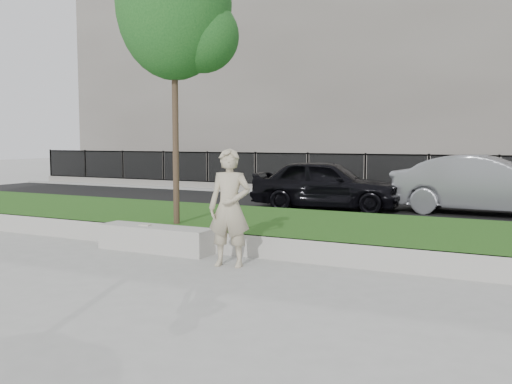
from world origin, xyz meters
The scene contains 13 objects.
ground centered at (0.00, 0.00, 0.00)m, with size 90.00×90.00×0.00m, color gray.
grass_bank centered at (0.00, 3.00, 0.20)m, with size 34.00×4.00×0.40m, color #18390E.
grass_kerb centered at (0.00, 1.04, 0.20)m, with size 34.00×0.08×0.40m, color #A09E96.
street centered at (0.00, 8.50, 0.02)m, with size 34.00×7.00×0.04m, color black.
far_pavement centered at (0.00, 13.00, 0.06)m, with size 34.00×3.00×0.12m, color gray.
iron_fence centered at (0.00, 12.00, 0.54)m, with size 32.00×0.30×1.50m.
building_facade centered at (0.00, 20.00, 5.00)m, with size 34.00×10.00×10.00m, color #645E57.
stone_bench centered at (-1.38, 0.73, 0.24)m, with size 2.31×0.58×0.47m, color #A09E96.
man centered at (0.50, 0.25, 0.98)m, with size 0.71×0.47×1.95m, color #B4A88B.
book centered at (-1.60, 0.71, 0.48)m, with size 0.20×0.14×0.02m, color beige.
young_tree centered at (-1.42, 1.63, 4.63)m, with size 2.38×2.27×5.82m.
car_dark centered at (-0.62, 8.00, 0.78)m, with size 1.75×4.36×1.48m, color black.
car_silver centered at (3.71, 8.79, 0.86)m, with size 1.73×4.96×1.63m, color gray.
Camera 1 is at (5.10, -7.87, 2.10)m, focal length 40.00 mm.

